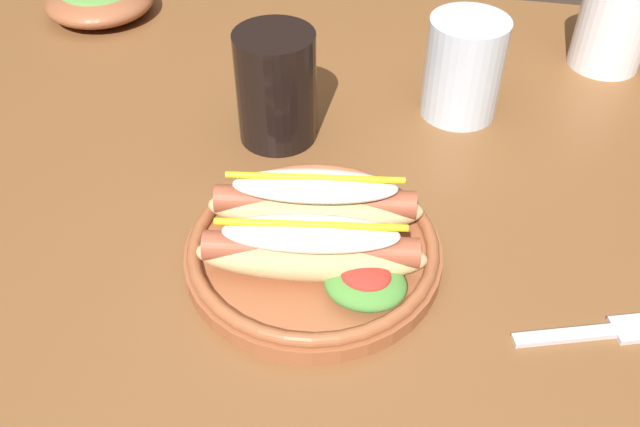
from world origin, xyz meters
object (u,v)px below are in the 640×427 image
fork (597,332)px  soda_cup (276,87)px  hot_dog_plate (315,240)px  water_cup (464,68)px  extra_cup (614,24)px

fork → soda_cup: size_ratio=0.97×
hot_dog_plate → water_cup: 0.29m
soda_cup → fork: bearing=-34.0°
hot_dog_plate → water_cup: (0.11, 0.27, 0.03)m
hot_dog_plate → extra_cup: size_ratio=2.08×
hot_dog_plate → extra_cup: extra_cup is taller
water_cup → extra_cup: size_ratio=1.03×
fork → soda_cup: soda_cup is taller
hot_dog_plate → water_cup: size_ratio=2.02×
soda_cup → extra_cup: soda_cup is taller
hot_dog_plate → fork: size_ratio=1.93×
water_cup → extra_cup: 0.23m
hot_dog_plate → soda_cup: 0.20m
soda_cup → water_cup: 0.21m
soda_cup → extra_cup: (0.37, 0.23, -0.01)m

